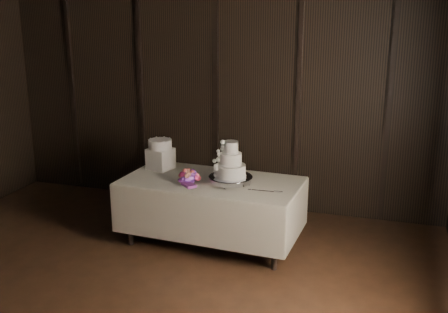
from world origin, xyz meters
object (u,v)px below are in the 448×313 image
wedding_cake (228,163)px  small_cake (160,144)px  box_pedestal (161,159)px  display_table (211,209)px  bouquet (188,177)px  cake_stand (231,180)px

wedding_cake → small_cake: 1.00m
wedding_cake → small_cake: (-0.94, 0.33, 0.06)m
box_pedestal → small_cake: 0.18m
display_table → bouquet: 0.48m
wedding_cake → bouquet: size_ratio=1.01×
display_table → small_cake: size_ratio=7.40×
display_table → small_cake: 1.00m
bouquet → small_cake: size_ratio=1.42×
bouquet → box_pedestal: (-0.51, 0.39, 0.06)m
display_table → wedding_cake: size_ratio=5.18×
box_pedestal → small_cake: bearing=0.0°
cake_stand → wedding_cake: bearing=-150.3°
cake_stand → box_pedestal: box_pedestal is taller
cake_stand → small_cake: bearing=162.3°
bouquet → display_table: bearing=34.5°
wedding_cake → box_pedestal: (-0.94, 0.33, -0.12)m
display_table → cake_stand: size_ratio=4.23×
cake_stand → small_cake: (-0.97, 0.31, 0.26)m
box_pedestal → display_table: bearing=-18.5°
display_table → cake_stand: cake_stand is taller
box_pedestal → wedding_cake: bearing=-19.1°
wedding_cake → box_pedestal: wedding_cake is taller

